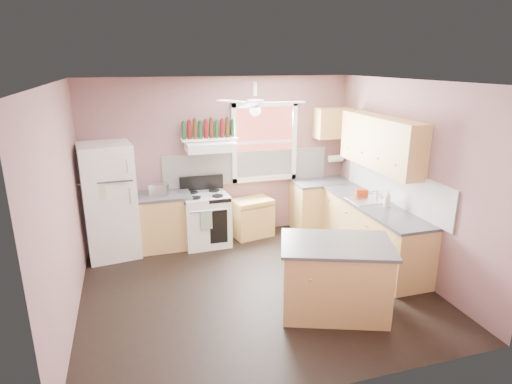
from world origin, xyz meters
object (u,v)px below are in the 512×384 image
object	(u,v)px
toaster	(159,189)
stove	(206,219)
cart	(252,218)
island	(335,279)
refrigerator	(109,201)

from	to	relation	value
toaster	stove	bearing A→B (deg)	14.37
toaster	cart	bearing A→B (deg)	21.38
cart	island	bearing A→B (deg)	-95.59
refrigerator	toaster	world-z (taller)	refrigerator
stove	cart	size ratio (longest dim) A/B	1.30
stove	refrigerator	bearing A→B (deg)	177.36
toaster	stove	world-z (taller)	toaster
refrigerator	island	bearing A→B (deg)	-51.39
stove	island	distance (m)	2.69
refrigerator	stove	size ratio (longest dim) A/B	2.06
refrigerator	stove	distance (m)	1.54
refrigerator	toaster	size ratio (longest dim) A/B	6.33
cart	toaster	bearing A→B (deg)	169.83
refrigerator	stove	world-z (taller)	refrigerator
toaster	refrigerator	bearing A→B (deg)	-157.05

